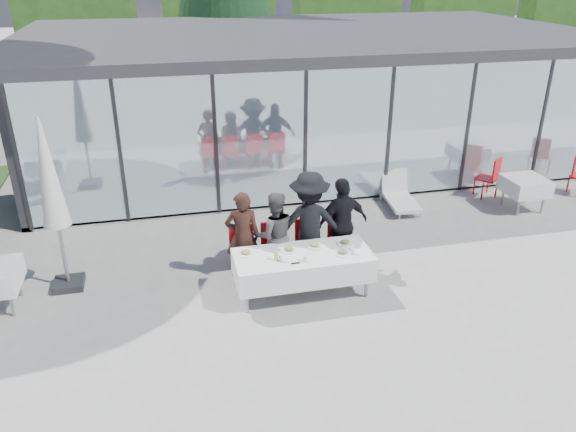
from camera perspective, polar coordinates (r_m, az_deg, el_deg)
The scene contains 24 objects.
ground at distance 9.20m, azimuth 1.81°, elevation -9.38°, with size 90.00×90.00×0.00m, color gray.
pavilion at distance 16.31m, azimuth 1.37°, elevation 14.06°, with size 14.80×8.80×3.44m.
treeline at distance 35.47m, azimuth -13.89°, elevation 19.24°, with size 62.50×2.00×4.40m.
dining_table at distance 9.31m, azimuth 1.51°, elevation -5.03°, with size 2.26×0.96×0.75m.
diner_a at distance 9.64m, azimuth -4.63°, elevation -2.09°, with size 0.60×0.60×1.64m, color #311B15.
diner_chair_a at distance 9.80m, azimuth -4.60°, elevation -3.48°, with size 0.44×0.44×0.97m.
diner_b at distance 9.74m, azimuth -1.37°, elevation -1.93°, with size 0.77×0.77×1.58m, color #4B4B4B.
diner_chair_b at distance 9.88m, azimuth -1.40°, elevation -3.14°, with size 0.44×0.44×0.97m.
diner_c at distance 9.80m, azimuth 2.16°, elevation -0.74°, with size 1.22×1.22×1.89m, color black.
diner_chair_c at distance 10.01m, azimuth 2.07°, elevation -2.76°, with size 0.44×0.44×0.97m.
diner_d at distance 10.00m, azimuth 5.50°, elevation -0.82°, with size 1.01×1.01×1.73m, color black.
diner_chair_d at distance 10.17m, azimuth 5.37°, elevation -2.39°, with size 0.44×0.44×0.97m.
plate_a at distance 9.21m, azimuth -4.34°, elevation -3.74°, with size 0.28×0.28×0.07m.
plate_b at distance 9.29m, azimuth 0.09°, elevation -3.40°, with size 0.28×0.28×0.07m.
plate_c at distance 9.42m, azimuth 2.74°, elevation -3.01°, with size 0.28×0.28×0.07m.
plate_d at distance 9.56m, azimuth 5.85°, elevation -2.69°, with size 0.28×0.28×0.07m.
plate_extra at distance 9.24m, azimuth 5.53°, elevation -3.70°, with size 0.28×0.28×0.07m.
juice_bottle at distance 8.98m, azimuth -1.20°, elevation -4.06°, with size 0.06×0.06×0.17m, color #9DC652.
drinking_glasses at distance 9.04m, azimuth 2.61°, elevation -4.09°, with size 1.27×0.18×0.10m.
folded_eyeglasses at distance 8.92m, azimuth 0.76°, elevation -4.81°, with size 0.14×0.03×0.01m, color black.
spare_table_right at distance 13.55m, azimuth 22.95°, elevation 2.84°, with size 0.86×0.86×0.74m.
spare_chair_b at distance 13.96m, azimuth 19.92°, elevation 3.87°, with size 0.62×0.62×0.97m.
market_umbrella at distance 9.66m, azimuth -23.03°, elevation 3.11°, with size 0.50×0.50×3.00m.
lounger at distance 13.02m, azimuth 11.18°, elevation 2.12°, with size 0.74×1.39×0.72m.
Camera 1 is at (-2.01, -7.35, 5.15)m, focal length 35.00 mm.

